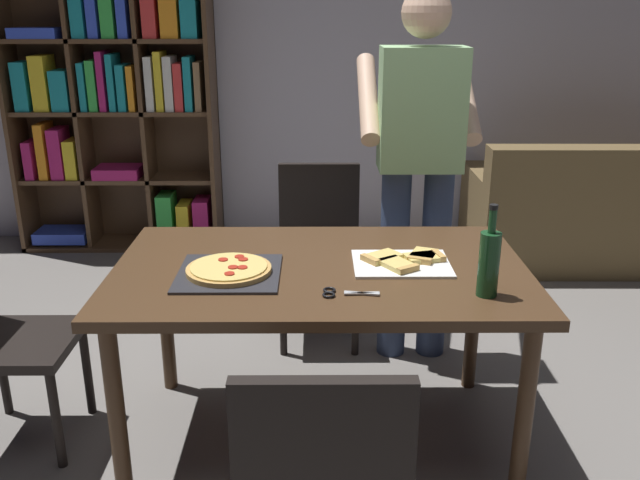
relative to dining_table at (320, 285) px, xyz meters
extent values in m
plane|color=gray|center=(0.00, 0.00, -0.67)|extent=(12.00, 12.00, 0.00)
cube|color=#BCB7C6|center=(0.00, 2.60, 0.73)|extent=(6.40, 0.10, 2.80)
cube|color=#4C331E|center=(0.00, 0.00, 0.06)|extent=(1.54, 0.94, 0.04)
cylinder|color=#4C331E|center=(-0.69, -0.39, -0.32)|extent=(0.06, 0.06, 0.71)
cylinder|color=#4C331E|center=(0.69, -0.39, -0.32)|extent=(0.06, 0.06, 0.71)
cylinder|color=#4C331E|center=(-0.69, 0.39, -0.32)|extent=(0.06, 0.06, 0.71)
cylinder|color=#4C331E|center=(0.69, 0.39, -0.32)|extent=(0.06, 0.06, 0.71)
cube|color=black|center=(0.00, -1.06, 0.00)|extent=(0.42, 0.04, 0.45)
cube|color=black|center=(0.00, 0.87, -0.24)|extent=(0.42, 0.42, 0.04)
cube|color=black|center=(0.00, 1.06, 0.00)|extent=(0.42, 0.04, 0.45)
cylinder|color=black|center=(-0.18, 0.69, -0.47)|extent=(0.04, 0.04, 0.41)
cylinder|color=black|center=(0.18, 0.69, -0.47)|extent=(0.04, 0.04, 0.41)
cylinder|color=black|center=(-0.18, 1.05, -0.47)|extent=(0.04, 0.04, 0.41)
cylinder|color=black|center=(0.18, 1.05, -0.47)|extent=(0.04, 0.04, 0.41)
cube|color=black|center=(-1.17, 0.00, -0.24)|extent=(0.42, 0.42, 0.04)
cylinder|color=black|center=(-0.99, -0.18, -0.47)|extent=(0.04, 0.04, 0.41)
cylinder|color=black|center=(-0.99, 0.18, -0.47)|extent=(0.04, 0.04, 0.41)
cylinder|color=black|center=(-1.35, 0.18, -0.47)|extent=(0.04, 0.04, 0.41)
cube|color=brown|center=(1.90, 2.05, -0.47)|extent=(1.71, 0.87, 0.40)
cube|color=brown|center=(1.90, 1.73, -0.05)|extent=(1.70, 0.22, 0.45)
cube|color=brown|center=(1.13, 2.06, -0.17)|extent=(0.17, 0.85, 0.20)
cube|color=#513823|center=(-2.10, 2.35, 0.30)|extent=(0.03, 0.35, 1.95)
cube|color=#513823|center=(-0.73, 2.35, 0.30)|extent=(0.03, 0.35, 1.95)
cube|color=#513823|center=(-1.41, 2.35, -0.66)|extent=(1.40, 0.35, 0.03)
cube|color=#513823|center=(-1.41, 2.51, 0.30)|extent=(1.40, 0.03, 1.95)
cube|color=#513823|center=(-1.41, 2.35, -0.17)|extent=(1.34, 0.29, 0.03)
cube|color=#513823|center=(-1.41, 2.35, 0.30)|extent=(1.34, 0.29, 0.03)
cube|color=#513823|center=(-1.41, 2.35, 0.77)|extent=(1.34, 0.29, 0.03)
cube|color=#513823|center=(-1.64, 2.35, 0.30)|extent=(0.03, 0.29, 1.89)
cube|color=#513823|center=(-1.19, 2.35, 0.30)|extent=(0.03, 0.29, 1.89)
cube|color=blue|center=(-1.86, 2.33, -0.59)|extent=(0.38, 0.25, 0.08)
cube|color=green|center=(-1.10, 2.33, -0.45)|extent=(0.11, 0.22, 0.35)
cube|color=yellow|center=(-0.97, 2.33, -0.49)|extent=(0.09, 0.22, 0.28)
cube|color=#B21E66|center=(-0.84, 2.33, -0.47)|extent=(0.11, 0.22, 0.31)
cube|color=#B21E66|center=(-2.01, 2.33, -0.03)|extent=(0.06, 0.22, 0.26)
cube|color=orange|center=(-1.91, 2.33, 0.04)|extent=(0.06, 0.22, 0.38)
cube|color=#B21E66|center=(-1.81, 2.33, 0.02)|extent=(0.09, 0.22, 0.35)
cube|color=yellow|center=(-1.72, 2.33, -0.02)|extent=(0.08, 0.22, 0.27)
cube|color=#B21E66|center=(-1.41, 2.33, -0.12)|extent=(0.32, 0.25, 0.07)
cube|color=teal|center=(-1.99, 2.33, 0.48)|extent=(0.09, 0.22, 0.32)
cube|color=yellow|center=(-1.86, 2.33, 0.50)|extent=(0.10, 0.22, 0.36)
cube|color=teal|center=(-1.73, 2.33, 0.45)|extent=(0.11, 0.22, 0.27)
cube|color=teal|center=(-1.57, 2.33, 0.48)|extent=(0.04, 0.22, 0.32)
cube|color=green|center=(-1.51, 2.33, 0.48)|extent=(0.06, 0.22, 0.33)
cube|color=#B21E66|center=(-1.45, 2.33, 0.51)|extent=(0.04, 0.22, 0.39)
cube|color=teal|center=(-1.38, 2.33, 0.50)|extent=(0.04, 0.22, 0.37)
cube|color=teal|center=(-1.32, 2.33, 0.47)|extent=(0.05, 0.22, 0.31)
cube|color=orange|center=(-1.25, 2.33, 0.47)|extent=(0.04, 0.22, 0.30)
cube|color=silver|center=(-1.13, 2.33, 0.50)|extent=(0.05, 0.22, 0.36)
cube|color=yellow|center=(-1.06, 2.33, 0.51)|extent=(0.05, 0.22, 0.39)
cube|color=silver|center=(-1.00, 2.33, 0.50)|extent=(0.06, 0.22, 0.36)
cube|color=red|center=(-0.93, 2.33, 0.47)|extent=(0.06, 0.22, 0.31)
cube|color=teal|center=(-0.87, 2.33, 0.50)|extent=(0.05, 0.22, 0.36)
cube|color=olive|center=(-0.81, 2.33, 0.48)|extent=(0.04, 0.22, 0.32)
cube|color=blue|center=(-1.86, 2.33, 0.82)|extent=(0.32, 0.25, 0.07)
cube|color=teal|center=(-1.56, 2.33, 0.98)|extent=(0.08, 0.22, 0.39)
cube|color=blue|center=(-1.46, 2.33, 0.95)|extent=(0.06, 0.22, 0.32)
cube|color=green|center=(-1.37, 2.33, 0.92)|extent=(0.08, 0.22, 0.27)
cube|color=blue|center=(-1.27, 2.33, 0.98)|extent=(0.06, 0.22, 0.38)
cube|color=red|center=(-1.10, 2.33, 0.95)|extent=(0.09, 0.22, 0.32)
cube|color=orange|center=(-0.97, 2.33, 0.95)|extent=(0.11, 0.22, 0.33)
cube|color=teal|center=(-0.84, 2.33, 0.92)|extent=(0.10, 0.22, 0.27)
cylinder|color=#38476B|center=(0.56, 0.72, -0.20)|extent=(0.14, 0.14, 0.95)
cylinder|color=#38476B|center=(0.36, 0.72, -0.20)|extent=(0.14, 0.14, 0.95)
cube|color=#99CC8C|center=(0.46, 0.72, 0.55)|extent=(0.38, 0.22, 0.55)
sphere|color=#E0B293|center=(0.46, 0.72, 0.97)|extent=(0.22, 0.22, 0.22)
cylinder|color=#E0B293|center=(0.69, 0.90, 0.58)|extent=(0.09, 0.50, 0.39)
cylinder|color=#E0B293|center=(0.23, 0.90, 0.58)|extent=(0.09, 0.50, 0.39)
cube|color=#2D2D33|center=(-0.33, -0.08, 0.08)|extent=(0.37, 0.37, 0.01)
cylinder|color=tan|center=(-0.33, -0.08, 0.10)|extent=(0.31, 0.31, 0.02)
cylinder|color=#EACC6B|center=(-0.33, -0.08, 0.11)|extent=(0.28, 0.28, 0.01)
cylinder|color=#B22819|center=(-0.31, -0.10, 0.11)|extent=(0.04, 0.04, 0.00)
cylinder|color=#B22819|center=(-0.28, -0.02, 0.11)|extent=(0.04, 0.04, 0.00)
cylinder|color=#B22819|center=(-0.30, 0.01, 0.11)|extent=(0.04, 0.04, 0.00)
cylinder|color=#B22819|center=(-0.32, -0.16, 0.11)|extent=(0.04, 0.04, 0.00)
cylinder|color=#B22819|center=(-0.28, -0.10, 0.11)|extent=(0.04, 0.04, 0.00)
cylinder|color=#B22819|center=(-0.36, -0.03, 0.11)|extent=(0.04, 0.04, 0.00)
cube|color=white|center=(0.30, 0.01, 0.08)|extent=(0.36, 0.28, 0.01)
cube|color=#EACC6B|center=(0.39, 0.06, 0.10)|extent=(0.14, 0.16, 0.02)
cube|color=tan|center=(0.37, 0.00, 0.10)|extent=(0.09, 0.06, 0.02)
cube|color=#EACC6B|center=(0.39, 0.04, 0.10)|extent=(0.16, 0.12, 0.02)
cube|color=tan|center=(0.45, 0.05, 0.10)|extent=(0.05, 0.09, 0.02)
cube|color=#EACC6B|center=(0.28, -0.04, 0.10)|extent=(0.15, 0.17, 0.02)
cube|color=tan|center=(0.32, -0.09, 0.10)|extent=(0.09, 0.07, 0.02)
cube|color=#EACC6B|center=(0.24, 0.04, 0.10)|extent=(0.17, 0.15, 0.02)
cube|color=tan|center=(0.19, 0.01, 0.10)|extent=(0.07, 0.09, 0.02)
cylinder|color=#194723|center=(0.56, -0.27, 0.19)|extent=(0.07, 0.07, 0.22)
cylinder|color=#194723|center=(0.56, -0.27, 0.34)|extent=(0.03, 0.03, 0.08)
cylinder|color=black|center=(0.56, -0.27, 0.38)|extent=(0.03, 0.03, 0.02)
cube|color=silver|center=(0.14, -0.27, 0.08)|extent=(0.12, 0.02, 0.01)
cube|color=silver|center=(0.14, -0.27, 0.08)|extent=(0.12, 0.03, 0.01)
torus|color=black|center=(0.03, -0.24, 0.08)|extent=(0.05, 0.05, 0.01)
torus|color=black|center=(0.03, -0.28, 0.08)|extent=(0.05, 0.05, 0.01)
camera|label=1|loc=(-0.01, -2.34, 1.00)|focal=37.88mm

